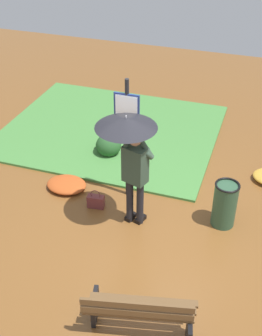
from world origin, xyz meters
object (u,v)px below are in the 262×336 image
Objects in this scene: park_bench at (140,313)px; trash_bin at (225,204)px; person_with_umbrella at (130,144)px; handbag at (96,201)px; info_sign_post at (127,126)px.

park_bench is 1.70× the size of trash_bin.
park_bench is at bearing 111.78° from person_with_umbrella.
handbag is 2.26m from trash_bin.
info_sign_post reaches higher than person_with_umbrella.
info_sign_post is at bearing -67.98° from park_bench.
person_with_umbrella is 5.53× the size of handbag.
person_with_umbrella is at bearing 112.76° from info_sign_post.
info_sign_post reaches higher than handbag.
person_with_umbrella reaches higher than park_bench.
park_bench is (-1.12, 2.76, -1.04)m from info_sign_post.
park_bench is at bearing 124.50° from handbag.
trash_bin is (-2.23, -0.28, 0.29)m from handbag.
park_bench reaches higher than handbag.
park_bench is at bearing 74.54° from trash_bin.
handbag is at bearing -12.61° from person_with_umbrella.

